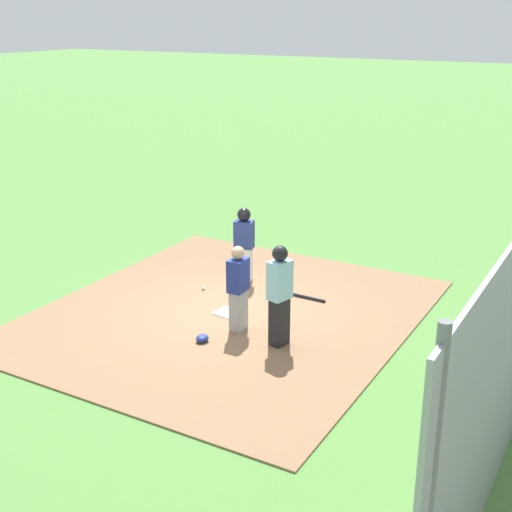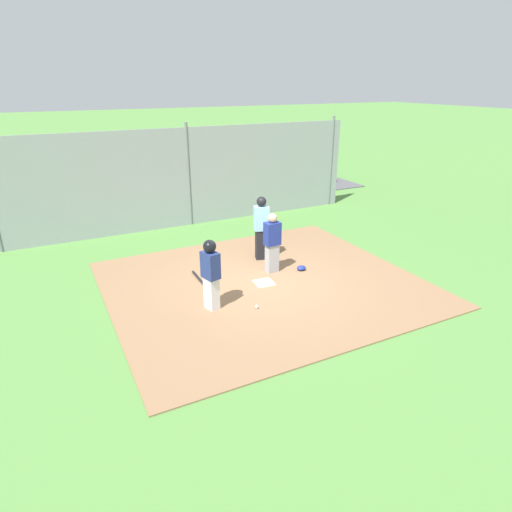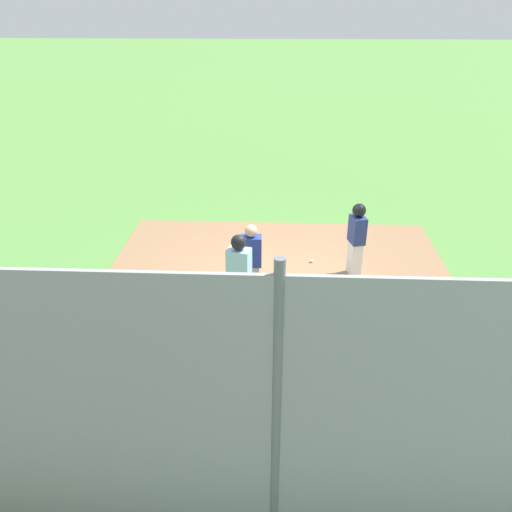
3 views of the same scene
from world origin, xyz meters
name	(u,v)px [view 3 (image 3 of 3)]	position (x,y,z in m)	size (l,w,h in m)	color
ground_plane	(278,286)	(0.00, 0.00, 0.00)	(140.00, 140.00, 0.00)	#51843D
dirt_infield	(278,286)	(0.00, 0.00, 0.01)	(7.20, 6.40, 0.03)	#896647
home_plate	(278,285)	(0.00, 0.00, 0.04)	(0.44, 0.44, 0.02)	white
catcher	(251,262)	(-0.51, -0.54, 0.82)	(0.39, 0.27, 1.54)	#9E9EA3
umpire	(239,279)	(-0.66, -1.42, 0.94)	(0.43, 0.35, 1.74)	black
runner	(357,235)	(1.57, 0.58, 0.90)	(0.35, 0.43, 1.55)	silver
baseball_bat	(350,312)	(1.33, -0.97, 0.06)	(0.06, 0.06, 0.79)	black
catcher_mask	(216,287)	(-1.22, -0.25, 0.09)	(0.24, 0.20, 0.12)	navy
baseball	(312,261)	(0.72, 1.03, 0.07)	(0.07, 0.07, 0.07)	white
backstop_fence	(276,422)	(0.00, -5.30, 1.60)	(12.00, 0.10, 3.35)	#93999E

